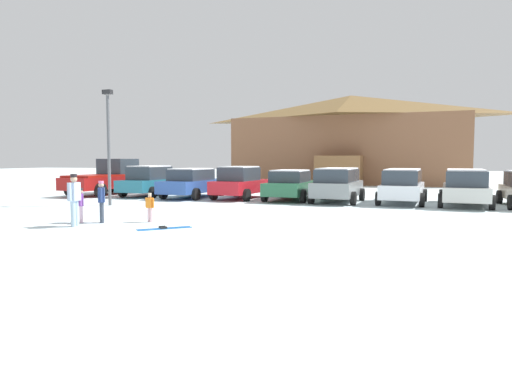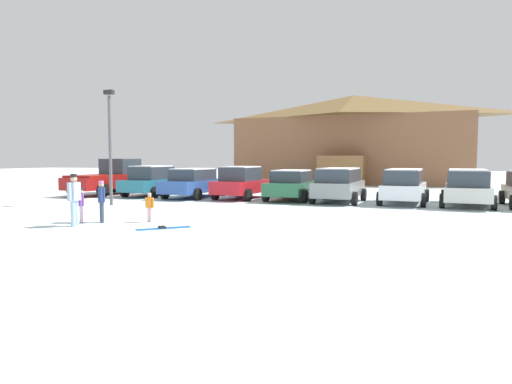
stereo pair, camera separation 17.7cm
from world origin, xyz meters
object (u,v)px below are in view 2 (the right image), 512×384
parked_white_suv (404,185)px  lamp_post (110,141)px  ski_lodge (353,139)px  parked_grey_wagon (339,184)px  skier_child_in_purple_jacket (81,203)px  parked_teal_hatchback (153,181)px  skier_teen_in_navy_coat (102,199)px  skier_child_in_orange_jacket (150,206)px  parked_blue_hatchback (194,183)px  pair_of_skis (163,228)px  parked_silver_wagon (467,186)px  parked_red_sedan (242,183)px  pickup_truck (111,178)px  skier_adult_in_blue_parka (74,197)px  parked_green_coupe (292,185)px

parked_white_suv → lamp_post: size_ratio=0.90×
ski_lodge → parked_grey_wagon: (1.95, -19.21, -3.04)m
parked_grey_wagon → parked_white_suv: parked_grey_wagon is taller
parked_white_suv → skier_child_in_purple_jacket: bearing=-133.6°
parked_teal_hatchback → skier_teen_in_navy_coat: (4.52, -10.27, -0.08)m
ski_lodge → skier_child_in_orange_jacket: 28.79m
ski_lodge → parked_blue_hatchback: size_ratio=4.21×
parked_teal_hatchback → pair_of_skis: 12.96m
parked_silver_wagon → parked_teal_hatchback: bearing=179.2°
parked_silver_wagon → skier_child_in_orange_jacket: size_ratio=4.89×
parked_grey_wagon → skier_child_in_purple_jacket: size_ratio=3.62×
parked_red_sedan → pair_of_skis: 10.81m
skier_child_in_purple_jacket → skier_teen_in_navy_coat: bearing=21.5°
parked_blue_hatchback → parked_silver_wagon: (13.77, 0.07, 0.08)m
lamp_post → pickup_truck: bearing=127.4°
parked_red_sedan → skier_adult_in_blue_parka: 11.25m
parked_teal_hatchback → parked_green_coupe: bearing=0.1°
parked_green_coupe → skier_child_in_orange_jacket: (-2.39, -9.62, -0.25)m
pair_of_skis → parked_green_coupe: bearing=83.8°
skier_child_in_purple_jacket → lamp_post: (-2.76, 5.20, 2.32)m
lamp_post → parked_white_suv: bearing=22.5°
pickup_truck → parked_silver_wagon: bearing=-1.1°
parked_teal_hatchback → parked_red_sedan: 5.58m
parked_green_coupe → parked_blue_hatchback: bearing=-176.7°
parked_teal_hatchback → parked_blue_hatchback: size_ratio=0.96×
pair_of_skis → skier_adult_in_blue_parka: bearing=-170.1°
parked_grey_wagon → parked_silver_wagon: (5.78, 0.14, -0.01)m
parked_blue_hatchback → lamp_post: 5.72m
parked_grey_wagon → parked_white_suv: (3.06, 0.36, -0.01)m
parked_white_suv → skier_child_in_purple_jacket: (-10.01, -10.50, -0.24)m
skier_adult_in_blue_parka → ski_lodge: bearing=81.3°
parked_red_sedan → skier_child_in_purple_jacket: parked_red_sedan is taller
parked_green_coupe → parked_white_suv: (5.54, -0.04, 0.09)m
pickup_truck → parked_teal_hatchback: bearing=-3.0°
parked_grey_wagon → lamp_post: lamp_post is taller
parked_grey_wagon → lamp_post: bearing=-153.0°
ski_lodge → lamp_post: size_ratio=3.88×
pickup_truck → skier_child_in_orange_jacket: size_ratio=5.92×
parked_red_sedan → parked_white_suv: (8.31, 0.08, 0.03)m
parked_white_suv → parked_silver_wagon: size_ratio=0.98×
ski_lodge → parked_teal_hatchback: ski_lodge is taller
parked_teal_hatchback → parked_green_coupe: (8.35, 0.02, -0.07)m
parked_red_sedan → pickup_truck: size_ratio=0.74×
parked_blue_hatchback → pair_of_skis: bearing=-67.4°
ski_lodge → pair_of_skis: ski_lodge is taller
parked_grey_wagon → parked_blue_hatchback: bearing=179.5°
ski_lodge → skier_child_in_purple_jacket: (-5.00, -29.35, -3.29)m
parked_red_sedan → pickup_truck: bearing=178.3°
skier_adult_in_blue_parka → skier_child_in_purple_jacket: size_ratio=1.43×
skier_adult_in_blue_parka → skier_child_in_purple_jacket: bearing=117.3°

